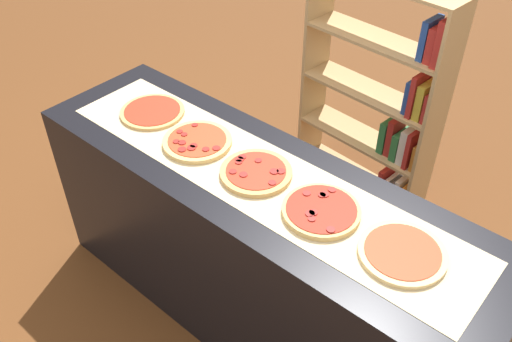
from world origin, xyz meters
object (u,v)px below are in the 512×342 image
object	(u,v)px
pizza_pepperoni_1	(197,141)
pizza_pepperoni_2	(256,172)
pizza_pepperoni_3	(321,211)
pizza_plain_4	(402,253)
pizza_plain_0	(152,112)
bookshelf	(387,108)

from	to	relation	value
pizza_pepperoni_1	pizza_pepperoni_2	distance (m)	0.32
pizza_pepperoni_2	pizza_pepperoni_3	xyz separation A→B (m)	(0.32, -0.01, 0.00)
pizza_pepperoni_2	pizza_plain_4	bearing A→B (deg)	-0.52
pizza_pepperoni_1	pizza_pepperoni_2	world-z (taller)	same
pizza_pepperoni_1	pizza_pepperoni_3	distance (m)	0.65
pizza_plain_0	pizza_plain_4	size ratio (longest dim) A/B	0.98
pizza_pepperoni_2	bookshelf	world-z (taller)	bookshelf
pizza_pepperoni_2	bookshelf	distance (m)	1.22
pizza_pepperoni_3	pizza_plain_4	xyz separation A→B (m)	(0.32, 0.01, -0.00)
pizza_pepperoni_2	pizza_pepperoni_1	bearing A→B (deg)	-178.47
pizza_plain_0	pizza_pepperoni_1	size ratio (longest dim) A/B	1.00
pizza_plain_4	bookshelf	bearing A→B (deg)	120.25
pizza_pepperoni_2	pizza_plain_4	distance (m)	0.65
pizza_plain_4	bookshelf	xyz separation A→B (m)	(-0.69, 1.19, -0.29)
pizza_pepperoni_2	pizza_pepperoni_3	world-z (taller)	pizza_pepperoni_3
pizza_plain_0	pizza_pepperoni_1	world-z (taller)	pizza_pepperoni_1
pizza_pepperoni_2	bookshelf	xyz separation A→B (m)	(-0.04, 1.18, -0.29)
pizza_pepperoni_1	pizza_plain_4	xyz separation A→B (m)	(0.97, 0.00, -0.00)
bookshelf	pizza_pepperoni_3	bearing A→B (deg)	-72.92
pizza_plain_0	pizza_pepperoni_3	size ratio (longest dim) A/B	1.02
pizza_pepperoni_1	bookshelf	size ratio (longest dim) A/B	0.23
pizza_pepperoni_3	pizza_pepperoni_1	bearing A→B (deg)	179.50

